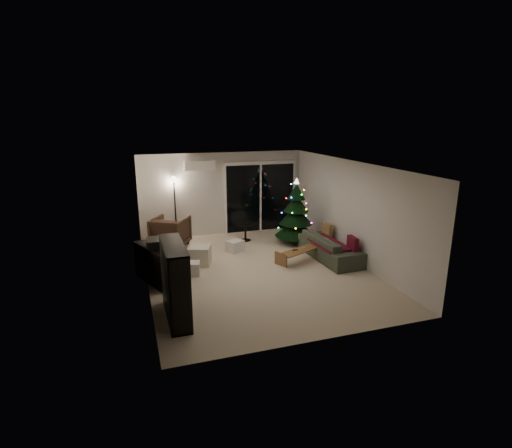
{
  "coord_description": "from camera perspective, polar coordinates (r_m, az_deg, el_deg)",
  "views": [
    {
      "loc": [
        -2.75,
        -8.44,
        3.55
      ],
      "look_at": [
        0.1,
        0.3,
        1.05
      ],
      "focal_mm": 28.0,
      "sensor_mm": 36.0,
      "label": 1
    }
  ],
  "objects": [
    {
      "name": "side_table",
      "position": [
        11.68,
        -1.51,
        -1.19
      ],
      "size": [
        0.45,
        0.45,
        0.51
      ],
      "primitive_type": "cylinder",
      "rotation": [
        0.0,
        0.0,
        -0.13
      ],
      "color": "black",
      "rests_on": "floor"
    },
    {
      "name": "cardboard_box_a",
      "position": [
        9.35,
        -9.35,
        -6.31
      ],
      "size": [
        0.48,
        0.41,
        0.3
      ],
      "primitive_type": "cube",
      "rotation": [
        0.0,
        0.0,
        -0.22
      ],
      "color": "white",
      "rests_on": "floor"
    },
    {
      "name": "sofa",
      "position": [
        10.39,
        10.51,
        -3.27
      ],
      "size": [
        0.89,
        2.1,
        0.6
      ],
      "primitive_type": "imported",
      "rotation": [
        0.0,
        0.0,
        1.61
      ],
      "color": "#2A3224",
      "rests_on": "floor"
    },
    {
      "name": "ottoman",
      "position": [
        9.95,
        -8.05,
        -4.44
      ],
      "size": [
        0.66,
        0.66,
        0.46
      ],
      "primitive_type": "cube",
      "rotation": [
        0.0,
        0.0,
        -0.35
      ],
      "color": "beige",
      "rests_on": "floor"
    },
    {
      "name": "remote_a",
      "position": [
        9.87,
        5.62,
        -3.71
      ],
      "size": [
        0.14,
        0.04,
        0.02
      ],
      "primitive_type": "cube",
      "color": "black",
      "rests_on": "coffee_table"
    },
    {
      "name": "stereo",
      "position": [
        8.87,
        -14.01,
        -2.61
      ],
      "size": [
        0.41,
        0.49,
        0.17
      ],
      "primitive_type": "cube",
      "color": "black",
      "rests_on": "media_cabinet"
    },
    {
      "name": "remote_b",
      "position": [
        10.01,
        6.82,
        -3.47
      ],
      "size": [
        0.13,
        0.08,
        0.02
      ],
      "primitive_type": "cube",
      "rotation": [
        0.0,
        0.0,
        0.35
      ],
      "color": "slate",
      "rests_on": "coffee_table"
    },
    {
      "name": "coffee_table",
      "position": [
        9.99,
        6.39,
        -4.62
      ],
      "size": [
        1.17,
        0.82,
        0.35
      ],
      "primitive_type": null,
      "rotation": [
        0.0,
        0.0,
        0.43
      ],
      "color": "brown",
      "rests_on": "floor"
    },
    {
      "name": "media_cabinet",
      "position": [
        9.03,
        -13.81,
        -5.6
      ],
      "size": [
        0.95,
        1.39,
        0.82
      ],
      "primitive_type": "cube",
      "rotation": [
        0.0,
        0.0,
        0.39
      ],
      "color": "black",
      "rests_on": "floor"
    },
    {
      "name": "room",
      "position": [
        10.74,
        -0.17,
        1.57
      ],
      "size": [
        6.5,
        7.51,
        2.6
      ],
      "color": "beige",
      "rests_on": "ground"
    },
    {
      "name": "floor_lamp",
      "position": [
        11.99,
        -11.46,
        2.15
      ],
      "size": [
        0.29,
        0.29,
        1.8
      ],
      "primitive_type": "cylinder",
      "color": "black",
      "rests_on": "floor"
    },
    {
      "name": "cardboard_box_b",
      "position": [
        10.81,
        -3.02,
        -3.14
      ],
      "size": [
        0.52,
        0.48,
        0.3
      ],
      "primitive_type": "cube",
      "rotation": [
        0.0,
        0.0,
        0.48
      ],
      "color": "white",
      "rests_on": "floor"
    },
    {
      "name": "sofa_throw",
      "position": [
        10.3,
        10.05,
        -2.62
      ],
      "size": [
        0.64,
        1.49,
        0.05
      ],
      "primitive_type": "cube",
      "color": "maroon",
      "rests_on": "sofa"
    },
    {
      "name": "cushion_a",
      "position": [
        10.98,
        10.11,
        -0.92
      ],
      "size": [
        0.15,
        0.41,
        0.4
      ],
      "primitive_type": "cube",
      "rotation": [
        0.0,
        0.0,
        0.09
      ],
      "color": "olive",
      "rests_on": "sofa"
    },
    {
      "name": "bookshelf",
      "position": [
        7.3,
        -12.8,
        -8.19
      ],
      "size": [
        0.64,
        1.44,
        1.4
      ],
      "primitive_type": null,
      "rotation": [
        0.0,
        0.0,
        0.21
      ],
      "color": "black",
      "rests_on": "floor"
    },
    {
      "name": "cushion_b",
      "position": [
        9.9,
        13.63,
        -2.89
      ],
      "size": [
        0.15,
        0.4,
        0.4
      ],
      "primitive_type": "cube",
      "rotation": [
        0.0,
        0.0,
        -0.07
      ],
      "color": "maroon",
      "rests_on": "sofa"
    },
    {
      "name": "christmas_tree",
      "position": [
        11.35,
        5.73,
        1.86
      ],
      "size": [
        1.36,
        1.36,
        1.89
      ],
      "primitive_type": "cone",
      "rotation": [
        0.0,
        0.0,
        -0.18
      ],
      "color": "black",
      "rests_on": "floor"
    },
    {
      "name": "armchair",
      "position": [
        11.36,
        -12.12,
        -1.1
      ],
      "size": [
        1.26,
        1.27,
        0.85
      ],
      "primitive_type": "imported",
      "rotation": [
        0.0,
        0.0,
        2.6
      ],
      "color": "#3E291A",
      "rests_on": "floor"
    }
  ]
}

